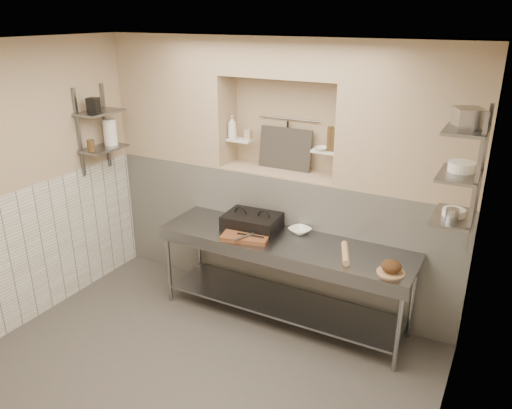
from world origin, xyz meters
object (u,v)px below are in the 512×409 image
Objects in this scene: cutting_board at (246,235)px; bowl_alcove at (321,149)px; jug_left at (110,132)px; mixing_bowl at (300,231)px; bottle_soap at (232,127)px; bread_loaf at (391,266)px; panini_press at (252,222)px; rolling_pin at (345,253)px; prep_table at (283,264)px.

cutting_board is 3.74× the size of bowl_alcove.
mixing_bowl is at bearing 6.63° from jug_left.
cutting_board is at bearing -50.50° from bottle_soap.
cutting_board is 2.64× the size of bread_loaf.
panini_press is 1.54m from bread_loaf.
rolling_pin is (1.01, 0.07, 0.01)m from cutting_board.
bread_loaf is (1.46, -0.05, 0.05)m from cutting_board.
prep_table is at bearing -19.47° from panini_press.
bottle_soap reaches higher than bowl_alcove.
jug_left is at bearing -179.85° from panini_press.
panini_press is (-0.42, 0.12, 0.33)m from prep_table.
bowl_alcove is (-0.95, 0.68, 0.77)m from bread_loaf.
bottle_soap is (-0.53, 0.64, 0.92)m from cutting_board.
cutting_board is at bearing -3.07° from jug_left.
jug_left is at bearing -156.52° from bottle_soap.
mixing_bowl is at bearing -106.68° from bowl_alcove.
prep_table is at bearing 16.79° from cutting_board.
prep_table is 0.38m from mixing_bowl.
rolling_pin is 1.42× the size of jug_left.
panini_press is 1.08m from rolling_pin.
rolling_pin is at bearing -20.43° from bottle_soap.
cutting_board is at bearing -128.84° from bowl_alcove.
cutting_board is at bearing -163.21° from prep_table.
jug_left is at bearing -179.67° from prep_table.
bowl_alcove is (1.04, -0.01, -0.11)m from bottle_soap.
jug_left is (-3.25, 0.14, 0.79)m from bread_loaf.
bowl_alcove is at bearing 31.77° from panini_press.
panini_press is at bearing -164.92° from mixing_bowl.
bottle_soap is 2.05× the size of bowl_alcove.
prep_table is at bearing -105.29° from mixing_bowl.
cutting_board is at bearing -175.96° from rolling_pin.
bread_loaf is (1.10, -0.16, 0.32)m from prep_table.
jug_left is (-2.22, -0.26, 0.83)m from mixing_bowl.
mixing_bowl is at bearing 74.71° from prep_table.
bowl_alcove is (0.08, 0.28, 0.81)m from mixing_bowl.
rolling_pin is at bearing -3.30° from prep_table.
cutting_board is (-0.36, -0.11, 0.28)m from prep_table.
cutting_board is 1.13× the size of rolling_pin.
mixing_bowl is at bearing 39.70° from cutting_board.
bowl_alcove is at bearing 13.14° from jug_left.
bread_loaf is 2.28m from bottle_soap.
cutting_board is 1.60× the size of jug_left.
rolling_pin is 1.10m from bowl_alcove.
panini_press is 0.50m from mixing_bowl.
mixing_bowl is at bearing -16.85° from bottle_soap.
bowl_alcove is at bearing 144.35° from bread_loaf.
prep_table is at bearing 0.33° from jug_left.
prep_table is at bearing 176.70° from rolling_pin.
bread_loaf reaches higher than prep_table.
bottle_soap is at bearing 163.15° from mixing_bowl.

